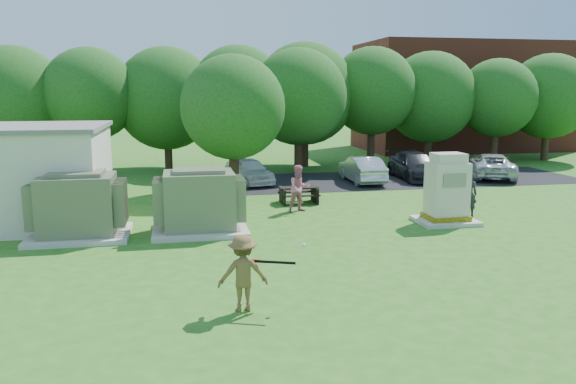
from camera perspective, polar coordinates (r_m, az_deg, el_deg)
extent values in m
plane|color=#2D6619|center=(14.50, 3.05, -7.87)|extent=(120.00, 120.00, 0.00)
cube|color=maroon|center=(45.67, 17.13, 9.23)|extent=(15.00, 8.00, 8.00)
cube|color=#232326|center=(29.14, 10.00, 1.26)|extent=(20.00, 6.00, 0.01)
cube|color=beige|center=(18.66, -20.36, -4.12)|extent=(3.00, 2.40, 0.15)
cube|color=#5E6447|center=(18.45, -20.55, -1.18)|extent=(2.20, 1.80, 1.80)
cube|color=#5E6447|center=(18.30, -20.74, 1.77)|extent=(1.60, 1.30, 0.12)
cube|color=#5E6447|center=(18.71, -24.39, -1.22)|extent=(0.32, 1.50, 1.35)
cube|color=#5E6447|center=(18.28, -16.63, -0.98)|extent=(0.32, 1.50, 1.35)
cube|color=beige|center=(18.41, -8.91, -3.78)|extent=(3.00, 2.40, 0.15)
cube|color=#626B4B|center=(18.20, -8.99, -0.80)|extent=(2.20, 1.80, 1.80)
cube|color=#626B4B|center=(18.04, -9.08, 2.19)|extent=(1.60, 1.30, 0.12)
cube|color=#626B4B|center=(18.20, -12.99, -0.86)|extent=(0.32, 1.50, 1.35)
cube|color=#626B4B|center=(18.28, -5.01, -0.58)|extent=(0.32, 1.50, 1.35)
cube|color=beige|center=(20.14, 15.69, -2.84)|extent=(1.98, 1.62, 0.14)
cube|color=yellow|center=(20.11, 15.71, -2.42)|extent=(1.40, 1.13, 0.16)
cube|color=beige|center=(19.92, 15.84, 0.34)|extent=(1.26, 0.99, 1.80)
cube|color=beige|center=(19.77, 15.99, 3.36)|extent=(1.04, 0.81, 0.32)
cube|color=gray|center=(19.41, 16.59, 1.12)|extent=(0.81, 0.04, 0.45)
cube|color=black|center=(22.65, 1.10, 0.46)|extent=(1.55, 0.60, 0.05)
cube|color=black|center=(23.15, 0.85, 0.03)|extent=(1.55, 0.22, 0.04)
cube|color=black|center=(22.24, 1.35, -0.40)|extent=(1.55, 0.22, 0.04)
cube|color=black|center=(22.58, -0.57, -0.40)|extent=(0.07, 1.17, 0.64)
cube|color=black|center=(22.85, 2.75, -0.28)|extent=(0.07, 1.17, 0.64)
imported|color=brown|center=(11.71, -4.60, -8.21)|extent=(1.05, 0.61, 1.61)
imported|color=black|center=(21.26, 17.87, -0.21)|extent=(0.70, 0.58, 1.63)
imported|color=#CB6B85|center=(21.02, 1.15, 0.37)|extent=(0.96, 0.81, 1.77)
imported|color=white|center=(27.48, -3.96, 2.17)|extent=(2.41, 3.97, 1.26)
imported|color=#BABBC0|center=(28.01, 7.53, 2.29)|extent=(1.40, 3.94, 1.29)
imported|color=black|center=(29.56, 12.79, 2.60)|extent=(2.16, 4.75, 1.35)
imported|color=silver|center=(31.07, 19.96, 2.53)|extent=(3.81, 5.04, 1.27)
cylinder|color=black|center=(11.54, -1.32, -7.15)|extent=(0.82, 0.35, 0.06)
cylinder|color=maroon|center=(11.65, -3.39, -7.00)|extent=(0.23, 0.14, 0.06)
sphere|color=white|center=(11.90, 1.62, -5.41)|extent=(0.09, 0.09, 0.09)
cylinder|color=#47301E|center=(34.03, -25.69, 3.71)|extent=(0.44, 0.44, 2.40)
sphere|color=#235B1C|center=(33.87, -26.07, 8.55)|extent=(5.60, 5.60, 5.60)
cylinder|color=#47301E|center=(32.63, -19.16, 4.28)|extent=(0.44, 0.44, 2.80)
sphere|color=#235B1C|center=(32.48, -19.46, 9.36)|extent=(5.00, 5.00, 5.00)
cylinder|color=#47301E|center=(33.13, -12.07, 4.27)|extent=(0.44, 0.44, 2.30)
sphere|color=#235B1C|center=(32.96, -12.26, 9.27)|extent=(5.80, 5.80, 5.80)
cylinder|color=#47301E|center=(32.39, -4.99, 4.68)|extent=(0.44, 0.44, 2.70)
sphere|color=#235B1C|center=(32.23, -5.07, 9.94)|extent=(5.40, 5.40, 5.40)
cylinder|color=#47301E|center=(33.63, 1.72, 4.75)|extent=(0.44, 0.44, 2.50)
sphere|color=#235B1C|center=(33.48, 1.75, 9.95)|extent=(6.00, 6.00, 6.00)
cylinder|color=#47301E|center=(34.34, 8.42, 5.09)|extent=(0.44, 0.44, 2.90)
sphere|color=#235B1C|center=(34.20, 8.55, 10.12)|extent=(5.20, 5.20, 5.20)
cylinder|color=#47301E|center=(36.42, 14.06, 4.80)|extent=(0.44, 0.44, 2.40)
sphere|color=#235B1C|center=(36.28, 14.26, 9.33)|extent=(5.60, 5.60, 5.60)
cylinder|color=#47301E|center=(37.51, 20.22, 4.78)|extent=(0.44, 0.44, 2.60)
sphere|color=#235B1C|center=(37.37, 20.48, 8.96)|extent=(4.80, 4.80, 4.80)
cylinder|color=#47301E|center=(40.21, 24.67, 4.73)|extent=(0.44, 0.44, 2.50)
sphere|color=#235B1C|center=(40.08, 24.99, 8.81)|extent=(5.40, 5.40, 5.40)
cylinder|color=#47301E|center=(25.19, -5.51, 2.71)|extent=(0.44, 0.44, 2.40)
sphere|color=#235B1C|center=(24.98, -5.61, 8.58)|extent=(4.60, 4.60, 4.60)
cylinder|color=#47301E|center=(30.70, 1.04, 4.31)|extent=(0.44, 0.44, 2.60)
sphere|color=#235B1C|center=(30.53, 1.06, 9.65)|extent=(5.20, 5.20, 5.20)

